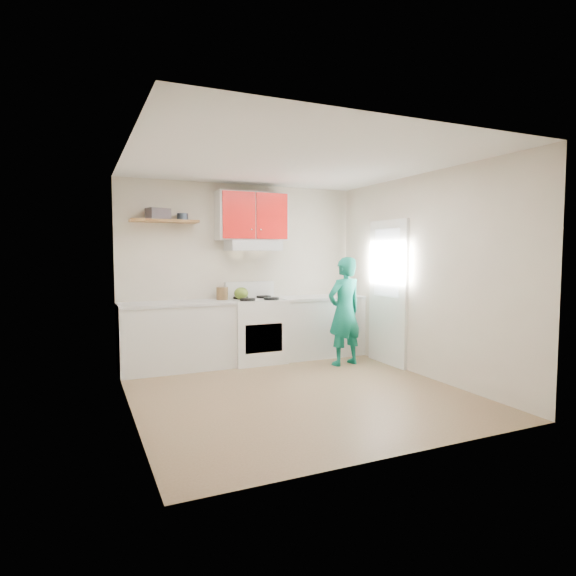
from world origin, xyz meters
name	(u,v)px	position (x,y,z in m)	size (l,w,h in m)	color
floor	(296,391)	(0.00, 0.00, 0.00)	(3.80, 3.80, 0.00)	brown
ceiling	(296,161)	(0.00, 0.00, 2.60)	(3.60, 3.80, 0.04)	white
back_wall	(242,272)	(0.00, 1.90, 1.30)	(3.60, 0.04, 2.60)	beige
front_wall	(401,291)	(0.00, -1.90, 1.30)	(3.60, 0.04, 2.60)	beige
left_wall	(129,283)	(-1.80, 0.00, 1.30)	(0.04, 3.80, 2.60)	beige
right_wall	(423,275)	(1.80, 0.00, 1.30)	(0.04, 3.80, 2.60)	beige
door	(388,293)	(1.78, 0.70, 1.02)	(0.05, 0.85, 2.05)	white
door_glass	(387,263)	(1.75, 0.70, 1.45)	(0.01, 0.55, 0.95)	white
counter_left	(177,337)	(-1.04, 1.60, 0.45)	(1.52, 0.60, 0.90)	silver
counter_right	(319,326)	(1.14, 1.60, 0.45)	(1.32, 0.60, 0.90)	silver
stove	(256,331)	(0.10, 1.57, 0.46)	(0.76, 0.65, 0.92)	white
range_hood	(253,246)	(0.10, 1.68, 1.70)	(0.76, 0.44, 0.15)	silver
upper_cabinets	(252,216)	(0.10, 1.73, 2.12)	(1.02, 0.33, 0.70)	red
shelf	(164,221)	(-1.15, 1.75, 2.02)	(0.90, 0.30, 0.04)	brown
books	(158,214)	(-1.24, 1.71, 2.11)	(0.28, 0.20, 0.15)	#443B41
tin	(183,217)	(-0.90, 1.76, 2.08)	(0.15, 0.15, 0.09)	#333D4C
kettle	(241,293)	(-0.10, 1.64, 1.01)	(0.20, 0.20, 0.17)	#5C7921
crock	(222,294)	(-0.37, 1.69, 1.00)	(0.17, 0.17, 0.20)	brown
cutting_board	(306,298)	(0.89, 1.53, 0.91)	(0.28, 0.21, 0.02)	olive
silicone_mat	(334,297)	(1.39, 1.57, 0.90)	(0.30, 0.25, 0.01)	red
person	(344,311)	(1.18, 0.90, 0.77)	(0.56, 0.37, 1.53)	#0C725D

